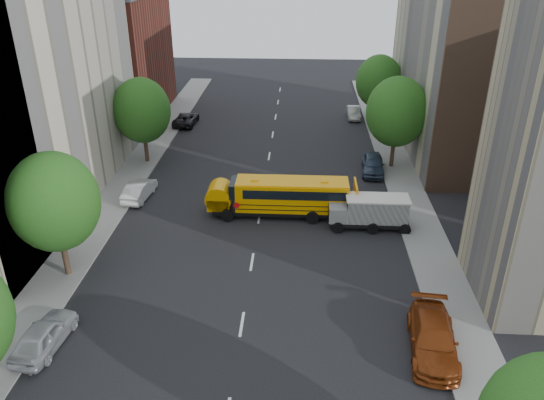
# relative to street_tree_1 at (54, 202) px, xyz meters

# --- Properties ---
(ground) EXTENTS (120.00, 120.00, 0.00)m
(ground) POSITION_rel_street_tree_1_xyz_m (11.00, 4.00, -4.95)
(ground) COLOR black
(ground) RESTS_ON ground
(sidewalk_left) EXTENTS (3.00, 80.00, 0.12)m
(sidewalk_left) POSITION_rel_street_tree_1_xyz_m (-0.50, 9.00, -4.89)
(sidewalk_left) COLOR slate
(sidewalk_left) RESTS_ON ground
(sidewalk_right) EXTENTS (3.00, 80.00, 0.12)m
(sidewalk_right) POSITION_rel_street_tree_1_xyz_m (22.50, 9.00, -4.89)
(sidewalk_right) COLOR slate
(sidewalk_right) RESTS_ON ground
(lane_markings) EXTENTS (0.15, 64.00, 0.01)m
(lane_markings) POSITION_rel_street_tree_1_xyz_m (11.00, 14.00, -4.95)
(lane_markings) COLOR silver
(lane_markings) RESTS_ON ground
(building_left_cream) EXTENTS (10.00, 26.00, 20.00)m
(building_left_cream) POSITION_rel_street_tree_1_xyz_m (-7.00, 10.00, 5.05)
(building_left_cream) COLOR beige
(building_left_cream) RESTS_ON ground
(building_left_redbrick) EXTENTS (10.00, 15.00, 13.00)m
(building_left_redbrick) POSITION_rel_street_tree_1_xyz_m (-7.00, 32.00, 1.55)
(building_left_redbrick) COLOR maroon
(building_left_redbrick) RESTS_ON ground
(building_right_far) EXTENTS (10.00, 22.00, 18.00)m
(building_right_far) POSITION_rel_street_tree_1_xyz_m (29.00, 24.00, 4.05)
(building_right_far) COLOR #C0B896
(building_right_far) RESTS_ON ground
(building_right_sidewall) EXTENTS (10.10, 0.30, 18.00)m
(building_right_sidewall) POSITION_rel_street_tree_1_xyz_m (29.00, 13.00, 4.05)
(building_right_sidewall) COLOR brown
(building_right_sidewall) RESTS_ON ground
(street_tree_1) EXTENTS (5.12, 5.12, 7.90)m
(street_tree_1) POSITION_rel_street_tree_1_xyz_m (0.00, 0.00, 0.00)
(street_tree_1) COLOR #38281C
(street_tree_1) RESTS_ON ground
(street_tree_2) EXTENTS (4.99, 4.99, 7.71)m
(street_tree_2) POSITION_rel_street_tree_1_xyz_m (0.00, 18.00, -0.12)
(street_tree_2) COLOR #38281C
(street_tree_2) RESTS_ON ground
(street_tree_4) EXTENTS (5.25, 5.25, 8.10)m
(street_tree_4) POSITION_rel_street_tree_1_xyz_m (22.00, 18.00, 0.12)
(street_tree_4) COLOR #38281C
(street_tree_4) RESTS_ON ground
(street_tree_5) EXTENTS (4.86, 4.86, 7.51)m
(street_tree_5) POSITION_rel_street_tree_1_xyz_m (22.00, 30.00, -0.25)
(street_tree_5) COLOR #38281C
(street_tree_5) RESTS_ON ground
(school_bus) EXTENTS (10.07, 2.51, 2.84)m
(school_bus) POSITION_rel_street_tree_1_xyz_m (12.57, 8.49, -3.37)
(school_bus) COLOR black
(school_bus) RESTS_ON ground
(safari_truck) EXTENTS (5.44, 2.04, 2.32)m
(safari_truck) POSITION_rel_street_tree_1_xyz_m (18.87, 7.00, -3.72)
(safari_truck) COLOR black
(safari_truck) RESTS_ON ground
(parked_car_0) EXTENTS (2.16, 4.48, 1.47)m
(parked_car_0) POSITION_rel_street_tree_1_xyz_m (1.40, -6.23, -4.21)
(parked_car_0) COLOR #ABADB2
(parked_car_0) RESTS_ON ground
(parked_car_1) EXTENTS (1.88, 4.34, 1.39)m
(parked_car_1) POSITION_rel_street_tree_1_xyz_m (1.40, 10.59, -4.26)
(parked_car_1) COLOR silver
(parked_car_1) RESTS_ON ground
(parked_car_2) EXTENTS (2.36, 4.76, 1.30)m
(parked_car_2) POSITION_rel_street_tree_1_xyz_m (1.40, 28.77, -4.30)
(parked_car_2) COLOR black
(parked_car_2) RESTS_ON ground
(parked_car_3) EXTENTS (2.78, 5.66, 1.58)m
(parked_car_3) POSITION_rel_street_tree_1_xyz_m (20.60, -5.46, -4.16)
(parked_car_3) COLOR maroon
(parked_car_3) RESTS_ON ground
(parked_car_4) EXTENTS (2.16, 4.66, 1.55)m
(parked_car_4) POSITION_rel_street_tree_1_xyz_m (20.20, 16.71, -4.18)
(parked_car_4) COLOR #314056
(parked_car_4) RESTS_ON ground
(parked_car_5) EXTENTS (1.36, 3.87, 1.28)m
(parked_car_5) POSITION_rel_street_tree_1_xyz_m (19.80, 32.11, -4.31)
(parked_car_5) COLOR #9B9996
(parked_car_5) RESTS_ON ground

